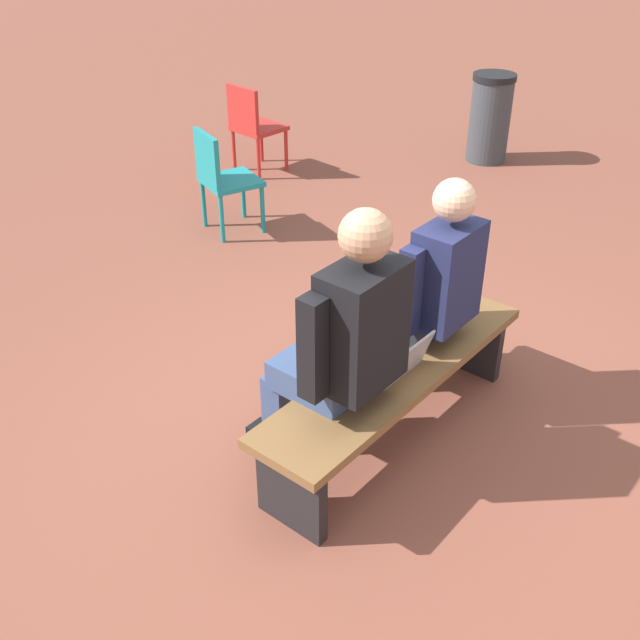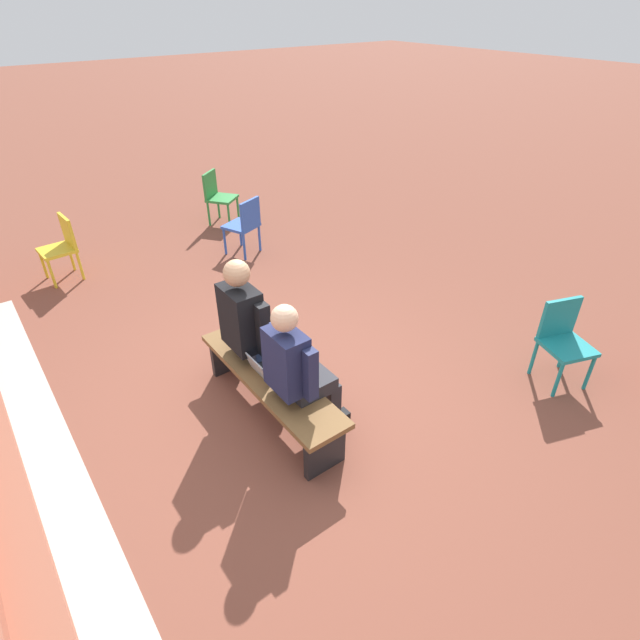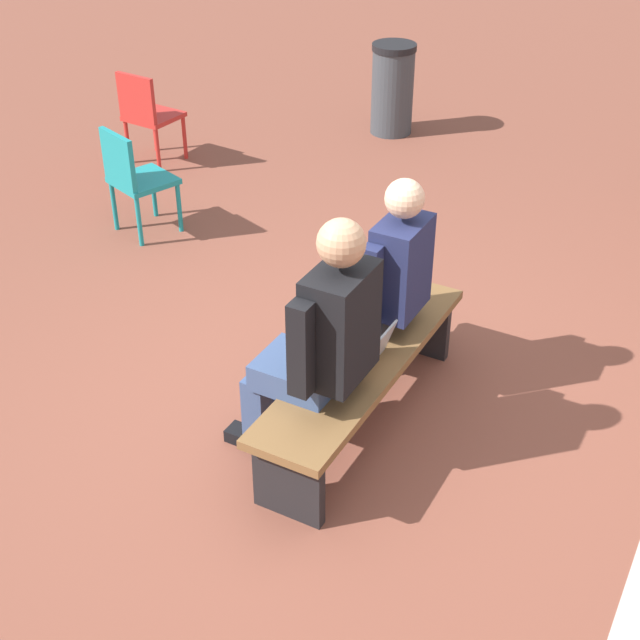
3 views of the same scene
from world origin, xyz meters
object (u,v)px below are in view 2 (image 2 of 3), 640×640
(person_adult, at_px, (254,325))
(plastic_chair_far_left, at_px, (62,244))
(bench, at_px, (270,383))
(plastic_chair_near_bench_left, at_px, (563,337))
(plastic_chair_by_pillar, at_px, (217,194))
(laptop, at_px, (266,369))
(person_student, at_px, (298,368))
(plastic_chair_mid_courtyard, at_px, (245,223))

(person_adult, relative_size, plastic_chair_far_left, 1.70)
(bench, height_order, plastic_chair_near_bench_left, plastic_chair_near_bench_left)
(plastic_chair_by_pillar, bearing_deg, plastic_chair_far_left, 101.74)
(laptop, xyz_separation_m, plastic_chair_near_bench_left, (-1.28, -2.55, -0.02))
(person_adult, bearing_deg, laptop, 165.15)
(plastic_chair_near_bench_left, xyz_separation_m, plastic_chair_by_pillar, (5.63, 0.80, 0.00))
(person_student, relative_size, person_adult, 0.94)
(person_adult, distance_m, plastic_chair_far_left, 3.63)
(person_adult, distance_m, plastic_chair_mid_courtyard, 3.07)
(person_student, height_order, plastic_chair_near_bench_left, person_student)
(person_adult, xyz_separation_m, plastic_chair_by_pillar, (4.04, -1.66, -0.27))
(bench, distance_m, person_student, 0.51)
(plastic_chair_by_pillar, bearing_deg, person_adult, 157.62)
(plastic_chair_near_bench_left, xyz_separation_m, plastic_chair_mid_courtyard, (4.31, 1.04, 0.00))
(bench, distance_m, plastic_chair_far_left, 3.95)
(plastic_chair_far_left, bearing_deg, bench, -168.48)
(bench, height_order, plastic_chair_far_left, plastic_chair_far_left)
(person_student, relative_size, plastic_chair_mid_courtyard, 1.60)
(bench, bearing_deg, plastic_chair_far_left, 11.52)
(person_adult, xyz_separation_m, plastic_chair_near_bench_left, (-1.60, -2.47, -0.27))
(person_adult, relative_size, plastic_chair_near_bench_left, 1.70)
(plastic_chair_far_left, bearing_deg, plastic_chair_mid_courtyard, -109.30)
(plastic_chair_mid_courtyard, bearing_deg, plastic_chair_near_bench_left, -166.40)
(plastic_chair_near_bench_left, bearing_deg, plastic_chair_by_pillar, 8.13)
(person_adult, bearing_deg, plastic_chair_by_pillar, -22.38)
(laptop, distance_m, plastic_chair_far_left, 3.91)
(laptop, height_order, plastic_chair_by_pillar, plastic_chair_by_pillar)
(plastic_chair_by_pillar, bearing_deg, plastic_chair_mid_courtyard, 169.84)
(plastic_chair_far_left, height_order, plastic_chair_mid_courtyard, same)
(plastic_chair_by_pillar, bearing_deg, laptop, 158.14)
(person_adult, height_order, plastic_chair_far_left, person_adult)
(plastic_chair_by_pillar, xyz_separation_m, plastic_chair_mid_courtyard, (-1.32, 0.24, 0.00))
(person_adult, height_order, plastic_chair_mid_courtyard, person_adult)
(laptop, height_order, plastic_chair_far_left, plastic_chair_far_left)
(bench, height_order, plastic_chair_mid_courtyard, plastic_chair_mid_courtyard)
(person_student, relative_size, laptop, 4.21)
(plastic_chair_near_bench_left, xyz_separation_m, plastic_chair_far_left, (5.11, 3.33, 0.00))
(person_student, height_order, plastic_chair_far_left, person_student)
(plastic_chair_near_bench_left, bearing_deg, person_adult, 57.11)
(bench, height_order, plastic_chair_by_pillar, plastic_chair_by_pillar)
(bench, relative_size, person_adult, 1.26)
(bench, relative_size, plastic_chair_by_pillar, 2.14)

